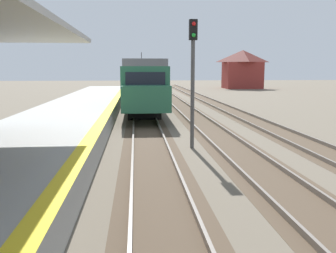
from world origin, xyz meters
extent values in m
cube|color=#999993|center=(-2.50, 16.00, 0.45)|extent=(5.00, 80.00, 0.90)
cube|color=yellow|center=(-0.25, 16.00, 0.90)|extent=(0.50, 80.00, 0.01)
cube|color=#4C3D2D|center=(1.90, 20.00, 0.00)|extent=(2.34, 120.00, 0.01)
cube|color=slate|center=(1.18, 20.00, 0.08)|extent=(0.08, 120.00, 0.15)
cube|color=slate|center=(2.62, 20.00, 0.08)|extent=(0.08, 120.00, 0.15)
cube|color=#4C3D2D|center=(5.30, 20.00, 0.00)|extent=(2.34, 120.00, 0.01)
cube|color=slate|center=(4.58, 20.00, 0.08)|extent=(0.08, 120.00, 0.15)
cube|color=slate|center=(6.02, 20.00, 0.08)|extent=(0.08, 120.00, 0.15)
cube|color=#4C3D2D|center=(8.70, 20.00, 0.00)|extent=(2.34, 120.00, 0.01)
cube|color=slate|center=(7.98, 20.00, 0.08)|extent=(0.08, 120.00, 0.15)
cube|color=slate|center=(9.42, 20.00, 0.08)|extent=(0.08, 120.00, 0.15)
cube|color=#286647|center=(1.90, 34.94, 2.07)|extent=(2.90, 18.00, 2.70)
cube|color=slate|center=(1.90, 34.94, 3.64)|extent=(2.67, 18.00, 0.44)
cube|color=black|center=(1.90, 25.92, 2.48)|extent=(2.32, 0.06, 1.21)
cube|color=#286647|center=(1.90, 25.14, 1.60)|extent=(2.78, 1.60, 1.49)
cube|color=black|center=(3.36, 34.94, 2.48)|extent=(0.04, 15.84, 0.86)
cylinder|color=#333333|center=(1.90, 38.54, 4.31)|extent=(0.06, 0.06, 0.90)
cube|color=black|center=(1.90, 29.09, 0.36)|extent=(2.17, 2.20, 0.72)
cube|color=black|center=(1.90, 40.79, 0.36)|extent=(2.17, 2.20, 0.72)
cylinder|color=#4C4C4C|center=(3.64, 19.27, 2.20)|extent=(0.16, 0.16, 4.40)
cube|color=black|center=(3.64, 19.27, 4.80)|extent=(0.32, 0.24, 0.80)
sphere|color=red|center=(3.64, 19.13, 5.02)|extent=(0.16, 0.16, 0.16)
sphere|color=green|center=(3.64, 19.13, 4.58)|extent=(0.16, 0.16, 0.16)
cube|color=maroon|center=(19.37, 65.57, 2.20)|extent=(6.00, 4.80, 4.40)
pyramid|color=maroon|center=(19.37, 65.57, 5.40)|extent=(6.60, 5.28, 2.00)
camera|label=1|loc=(1.32, 4.51, 3.26)|focal=39.06mm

